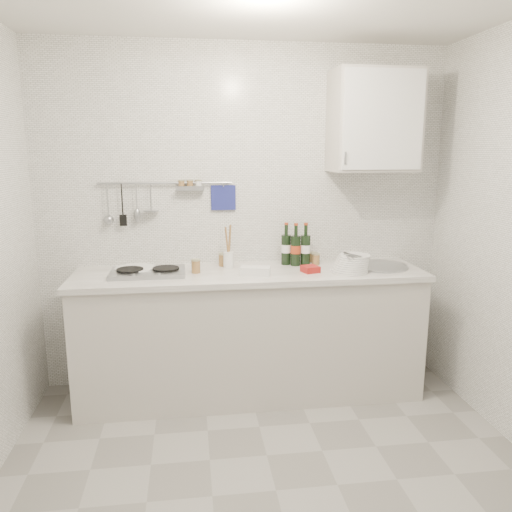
{
  "coord_description": "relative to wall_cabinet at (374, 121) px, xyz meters",
  "views": [
    {
      "loc": [
        -0.41,
        -2.27,
        1.75
      ],
      "look_at": [
        0.02,
        0.9,
        1.07
      ],
      "focal_mm": 35.0,
      "sensor_mm": 36.0,
      "label": 1
    }
  ],
  "objects": [
    {
      "name": "back_wall",
      "position": [
        -0.9,
        0.18,
        -0.7
      ],
      "size": [
        3.0,
        0.02,
        2.5
      ],
      "primitive_type": "cube",
      "color": "silver",
      "rests_on": "floor"
    },
    {
      "name": "butter_dish",
      "position": [
        -0.88,
        -0.24,
        -1.0
      ],
      "size": [
        0.22,
        0.14,
        0.06
      ],
      "primitive_type": "cube",
      "rotation": [
        0.0,
        0.0,
        -0.23
      ],
      "color": "white",
      "rests_on": "counter"
    },
    {
      "name": "plate_stack_sink",
      "position": [
        -0.2,
        -0.22,
        -0.97
      ],
      "size": [
        0.29,
        0.27,
        0.12
      ],
      "rotation": [
        0.0,
        0.0,
        0.18
      ],
      "color": "white",
      "rests_on": "counter"
    },
    {
      "name": "jar_c",
      "position": [
        -0.39,
        0.02,
        -0.99
      ],
      "size": [
        0.06,
        0.06,
        0.08
      ],
      "rotation": [
        0.0,
        0.0,
        -0.23
      ],
      "color": "olive",
      "rests_on": "counter"
    },
    {
      "name": "strawberry_punnet",
      "position": [
        -0.49,
        -0.21,
        -1.01
      ],
      "size": [
        0.13,
        0.13,
        0.04
      ],
      "primitive_type": "cube",
      "rotation": [
        0.0,
        0.0,
        0.29
      ],
      "color": "#B6141A",
      "rests_on": "counter"
    },
    {
      "name": "wine_bottles",
      "position": [
        -0.54,
        0.03,
        -0.87
      ],
      "size": [
        0.21,
        0.12,
        0.31
      ],
      "rotation": [
        0.0,
        0.0,
        -0.23
      ],
      "color": "black",
      "rests_on": "counter"
    },
    {
      "name": "jar_b",
      "position": [
        -0.39,
        0.12,
        -0.99
      ],
      "size": [
        0.06,
        0.06,
        0.07
      ],
      "rotation": [
        0.0,
        0.0,
        -0.29
      ],
      "color": "olive",
      "rests_on": "counter"
    },
    {
      "name": "wall_cabinet",
      "position": [
        0.0,
        0.0,
        0.0
      ],
      "size": [
        0.6,
        0.38,
        0.7
      ],
      "color": "#B9B3AB",
      "rests_on": "back_wall"
    },
    {
      "name": "jar_d",
      "position": [
        -1.28,
        -0.12,
        -0.98
      ],
      "size": [
        0.06,
        0.06,
        0.1
      ],
      "rotation": [
        0.0,
        0.0,
        0.13
      ],
      "color": "olive",
      "rests_on": "counter"
    },
    {
      "name": "floor",
      "position": [
        -0.9,
        -1.22,
        -1.95
      ],
      "size": [
        3.0,
        3.0,
        0.0
      ],
      "primitive_type": "plane",
      "color": "slate",
      "rests_on": "ground"
    },
    {
      "name": "counter",
      "position": [
        -0.89,
        -0.12,
        -1.52
      ],
      "size": [
        2.44,
        0.64,
        0.96
      ],
      "color": "#B9B3AB",
      "rests_on": "floor"
    },
    {
      "name": "jar_a",
      "position": [
        -1.07,
        0.07,
        -0.98
      ],
      "size": [
        0.07,
        0.07,
        0.09
      ],
      "rotation": [
        0.0,
        0.0,
        -0.42
      ],
      "color": "olive",
      "rests_on": "counter"
    },
    {
      "name": "wall_rail",
      "position": [
        -1.5,
        0.15,
        -0.52
      ],
      "size": [
        0.98,
        0.09,
        0.34
      ],
      "color": "#93969B",
      "rests_on": "back_wall"
    },
    {
      "name": "plate_stack_hob",
      "position": [
        -1.7,
        -0.06,
        -1.01
      ],
      "size": [
        0.29,
        0.29,
        0.04
      ],
      "rotation": [
        0.0,
        0.0,
        0.26
      ],
      "color": "#5177B9",
      "rests_on": "counter"
    },
    {
      "name": "utensil_crock",
      "position": [
        -1.04,
        0.02,
        -0.96
      ],
      "size": [
        0.08,
        0.08,
        0.31
      ],
      "rotation": [
        0.0,
        0.0,
        0.26
      ],
      "color": "white",
      "rests_on": "counter"
    }
  ]
}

